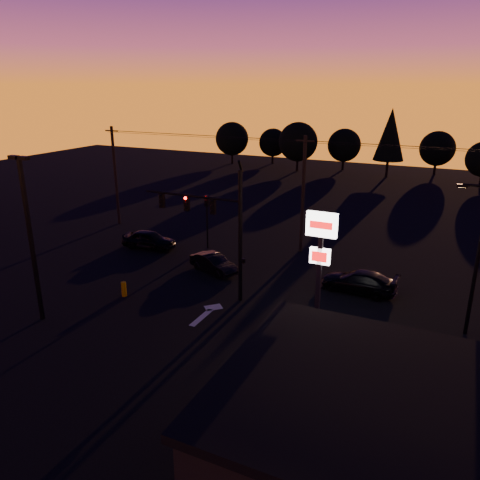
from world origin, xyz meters
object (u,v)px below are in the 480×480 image
object	(u,v)px
pylon_sign	(320,250)
streetlight	(476,255)
car_left	(149,240)
car_mid	(214,263)
secondary_signal	(207,214)
parking_lot_light	(29,229)
bollard	(124,289)
suv_parked	(372,408)
car_right	(358,281)
traffic_signal_mast	(216,219)

from	to	relation	value
pylon_sign	streetlight	world-z (taller)	streetlight
car_left	car_mid	bearing A→B (deg)	-112.96
secondary_signal	car_left	size ratio (longest dim) A/B	1.01
parking_lot_light	bollard	xyz separation A→B (m)	(2.23, 4.39, -4.80)
car_left	secondary_signal	bearing A→B (deg)	-70.00
secondary_signal	parking_lot_light	bearing A→B (deg)	-99.79
car_left	suv_parked	world-z (taller)	car_left
streetlight	car_left	xyz separation A→B (m)	(-23.11, 3.91, -3.69)
car_left	streetlight	bearing A→B (deg)	-105.93
car_right	secondary_signal	bearing A→B (deg)	-100.11
car_right	suv_parked	size ratio (longest dim) A/B	0.97
suv_parked	car_mid	bearing A→B (deg)	110.47
streetlight	car_right	distance (m)	7.77
parking_lot_light	streetlight	world-z (taller)	parking_lot_light
traffic_signal_mast	secondary_signal	distance (m)	9.19
traffic_signal_mast	pylon_sign	xyz separation A→B (m)	(7.10, -2.49, -0.02)
suv_parked	streetlight	bearing A→B (deg)	42.14
parking_lot_light	suv_parked	xyz separation A→B (m)	(18.31, -0.69, -4.58)
traffic_signal_mast	parking_lot_light	world-z (taller)	parking_lot_light
traffic_signal_mast	suv_parked	distance (m)	14.00
traffic_signal_mast	pylon_sign	size ratio (longest dim) A/B	1.26
secondary_signal	car_mid	xyz separation A→B (m)	(2.84, -4.18, -2.23)
bollard	car_mid	bearing A→B (deg)	62.29
traffic_signal_mast	secondary_signal	world-z (taller)	traffic_signal_mast
streetlight	bollard	world-z (taller)	streetlight
streetlight	bollard	distance (m)	20.01
bollard	suv_parked	size ratio (longest dim) A/B	0.19
secondary_signal	pylon_sign	world-z (taller)	pylon_sign
pylon_sign	car_right	bearing A→B (deg)	84.01
parking_lot_light	suv_parked	distance (m)	18.89
pylon_sign	bollard	world-z (taller)	pylon_sign
car_mid	parking_lot_light	bearing A→B (deg)	173.84
secondary_signal	streetlight	xyz separation A→B (m)	(18.91, -5.99, 1.56)
traffic_signal_mast	bollard	xyz separation A→B (m)	(-5.17, -2.60, -4.47)
bollard	car_left	world-z (taller)	car_left
parking_lot_light	bollard	distance (m)	6.88
streetlight	car_mid	distance (m)	16.61
parking_lot_light	pylon_sign	distance (m)	15.19
bollard	car_left	distance (m)	8.93
parking_lot_light	car_left	size ratio (longest dim) A/B	2.12
streetlight	bollard	xyz separation A→B (m)	(-19.18, -4.11, -3.96)
traffic_signal_mast	secondary_signal	size ratio (longest dim) A/B	1.97
secondary_signal	streetlight	bearing A→B (deg)	-17.56
traffic_signal_mast	suv_parked	bearing A→B (deg)	-35.14
pylon_sign	car_mid	distance (m)	11.66
secondary_signal	car_mid	size ratio (longest dim) A/B	1.13
pylon_sign	car_mid	size ratio (longest dim) A/B	1.77
car_mid	pylon_sign	bearing A→B (deg)	-101.15
secondary_signal	suv_parked	bearing A→B (deg)	-43.82
secondary_signal	car_right	distance (m)	13.28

